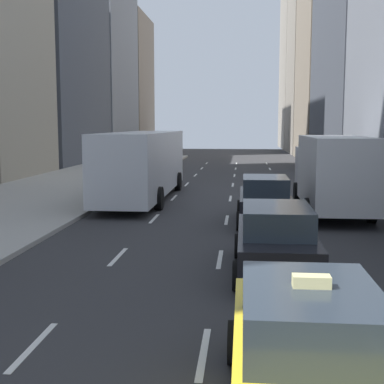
{
  "coord_description": "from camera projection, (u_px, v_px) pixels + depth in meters",
  "views": [
    {
      "loc": [
        3.19,
        -0.08,
        3.61
      ],
      "look_at": [
        1.66,
        15.94,
        1.58
      ],
      "focal_mm": 50.0,
      "sensor_mm": 36.0,
      "label": 1
    }
  ],
  "objects": [
    {
      "name": "sedan_silver_behind",
      "position": [
        276.0,
        239.0,
        12.88
      ],
      "size": [
        2.02,
        4.68,
        1.71
      ],
      "color": "black",
      "rests_on": "ground"
    },
    {
      "name": "lane_markings",
      "position": [
        229.0,
        208.0,
        23.3
      ],
      "size": [
        5.72,
        56.0,
        0.01
      ],
      "color": "white",
      "rests_on": "ground"
    },
    {
      "name": "sidewalk_left",
      "position": [
        49.0,
        192.0,
        28.15
      ],
      "size": [
        8.0,
        66.0,
        0.15
      ],
      "primitive_type": "cube",
      "color": "#ADAAA3",
      "rests_on": "ground"
    },
    {
      "name": "sedan_black_near",
      "position": [
        265.0,
        200.0,
        19.45
      ],
      "size": [
        2.02,
        4.51,
        1.75
      ],
      "color": "black",
      "rests_on": "ground"
    },
    {
      "name": "building_row_right",
      "position": [
        339.0,
        25.0,
        49.83
      ],
      "size": [
        6.0,
        91.68,
        35.97
      ],
      "color": "#4C515B",
      "rests_on": "ground"
    },
    {
      "name": "box_truck",
      "position": [
        331.0,
        171.0,
        21.81
      ],
      "size": [
        2.58,
        8.4,
        3.15
      ],
      "color": "silver",
      "rests_on": "ground"
    },
    {
      "name": "taxi_lead",
      "position": [
        307.0,
        350.0,
        6.52
      ],
      "size": [
        2.02,
        4.4,
        1.87
      ],
      "color": "yellow",
      "rests_on": "ground"
    },
    {
      "name": "city_bus",
      "position": [
        143.0,
        163.0,
        25.84
      ],
      "size": [
        2.8,
        11.61,
        3.25
      ],
      "color": "silver",
      "rests_on": "ground"
    }
  ]
}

